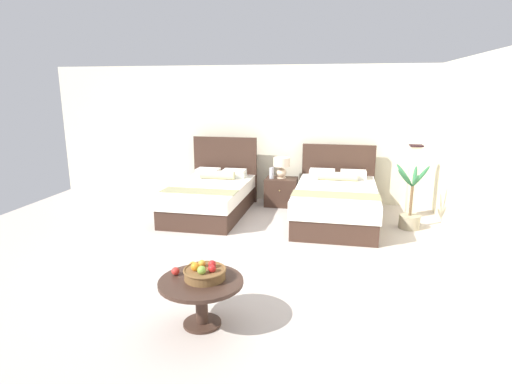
% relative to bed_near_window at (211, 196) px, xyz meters
% --- Properties ---
extents(ground_plane, '(9.33, 9.58, 0.02)m').
position_rel_bed_near_window_xyz_m(ground_plane, '(1.08, -1.73, -0.32)').
color(ground_plane, beige).
extents(wall_back, '(9.33, 0.12, 2.59)m').
position_rel_bed_near_window_xyz_m(wall_back, '(1.08, 1.26, 0.98)').
color(wall_back, '#EBE4C8').
rests_on(wall_back, ground).
extents(wall_side_right, '(0.12, 5.18, 2.59)m').
position_rel_bed_near_window_xyz_m(wall_side_right, '(3.94, -1.33, 0.98)').
color(wall_side_right, '#ECE6C6').
rests_on(wall_side_right, ground).
extents(bed_near_window, '(1.26, 2.07, 1.25)m').
position_rel_bed_near_window_xyz_m(bed_near_window, '(0.00, 0.00, 0.00)').
color(bed_near_window, '#3C271E').
rests_on(bed_near_window, ground).
extents(bed_near_corner, '(1.35, 2.25, 1.15)m').
position_rel_bed_near_window_xyz_m(bed_near_corner, '(2.15, -0.01, 0.01)').
color(bed_near_corner, '#3C271E').
rests_on(bed_near_corner, ground).
extents(nightstand, '(0.59, 0.48, 0.52)m').
position_rel_bed_near_window_xyz_m(nightstand, '(1.13, 0.78, -0.05)').
color(nightstand, '#3C271E').
rests_on(nightstand, ground).
extents(table_lamp, '(0.31, 0.31, 0.39)m').
position_rel_bed_near_window_xyz_m(table_lamp, '(1.13, 0.80, 0.46)').
color(table_lamp, beige).
rests_on(table_lamp, nightstand).
extents(vase, '(0.09, 0.09, 0.20)m').
position_rel_bed_near_window_xyz_m(vase, '(0.96, 0.74, 0.31)').
color(vase, silver).
rests_on(vase, nightstand).
extents(coffee_table, '(0.78, 0.78, 0.45)m').
position_rel_bed_near_window_xyz_m(coffee_table, '(0.97, -3.50, 0.04)').
color(coffee_table, '#3C271E').
rests_on(coffee_table, ground).
extents(fruit_bowl, '(0.40, 0.40, 0.16)m').
position_rel_bed_near_window_xyz_m(fruit_bowl, '(1.00, -3.46, 0.20)').
color(fruit_bowl, brown).
rests_on(fruit_bowl, coffee_table).
extents(loose_apple, '(0.08, 0.08, 0.08)m').
position_rel_bed_near_window_xyz_m(loose_apple, '(0.70, -3.44, 0.18)').
color(loose_apple, red).
rests_on(loose_apple, coffee_table).
extents(loose_orange, '(0.09, 0.09, 0.09)m').
position_rel_bed_near_window_xyz_m(loose_orange, '(0.83, -3.31, 0.18)').
color(loose_orange, orange).
rests_on(loose_orange, coffee_table).
extents(floor_lamp_corner, '(0.21, 0.21, 1.24)m').
position_rel_bed_near_window_xyz_m(floor_lamp_corner, '(3.43, 0.51, 0.31)').
color(floor_lamp_corner, black).
rests_on(floor_lamp_corner, ground).
extents(potted_palm, '(0.53, 0.52, 1.03)m').
position_rel_bed_near_window_xyz_m(potted_palm, '(3.30, -0.18, -0.03)').
color(potted_palm, tan).
rests_on(potted_palm, ground).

